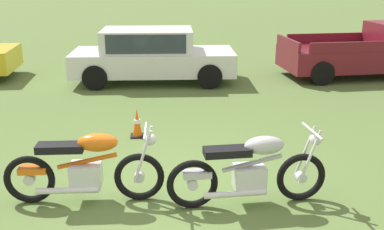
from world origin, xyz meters
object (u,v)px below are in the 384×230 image
object	(u,v)px
car_white	(151,53)
motorcycle_silver	(250,170)
motorcycle_orange	(86,168)
traffic_cone	(137,124)
pickup_truck_burgundy	(381,50)

from	to	relation	value
car_white	motorcycle_silver	bearing A→B (deg)	-77.22
motorcycle_orange	motorcycle_silver	size ratio (longest dim) A/B	0.99
motorcycle_orange	traffic_cone	world-z (taller)	motorcycle_orange
car_white	pickup_truck_burgundy	distance (m)	6.55
motorcycle_silver	car_white	world-z (taller)	car_white
traffic_cone	car_white	bearing A→B (deg)	87.14
pickup_truck_burgundy	motorcycle_silver	bearing A→B (deg)	-130.37
car_white	pickup_truck_burgundy	xyz separation A→B (m)	(6.54, 0.29, -0.05)
traffic_cone	motorcycle_orange	bearing A→B (deg)	-103.05
car_white	traffic_cone	size ratio (longest dim) A/B	8.14
motorcycle_silver	car_white	size ratio (longest dim) A/B	0.49
motorcycle_silver	traffic_cone	xyz separation A→B (m)	(-1.57, 2.64, -0.23)
motorcycle_orange	motorcycle_silver	xyz separation A→B (m)	(2.13, -0.23, -0.00)
motorcycle_orange	car_white	bearing A→B (deg)	84.34
motorcycle_silver	car_white	bearing A→B (deg)	97.09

